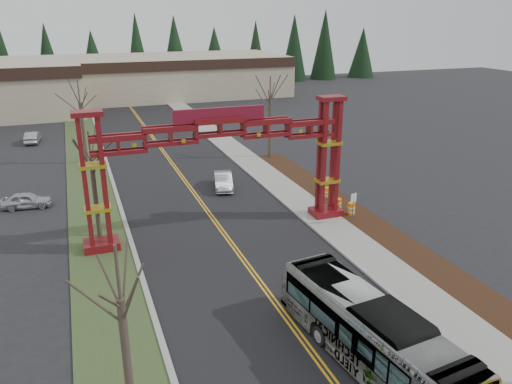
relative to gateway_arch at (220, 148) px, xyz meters
name	(u,v)px	position (x,y,z in m)	size (l,w,h in m)	color
road	(198,198)	(0.00, 7.00, -5.97)	(12.00, 110.00, 0.02)	black
lane_line_left	(196,198)	(-0.12, 7.00, -5.96)	(0.12, 100.00, 0.01)	gold
lane_line_right	(199,198)	(0.12, 7.00, -5.96)	(0.12, 100.00, 0.01)	gold
curb_right	(268,189)	(6.15, 7.00, -5.91)	(0.30, 110.00, 0.15)	#A2A29D
sidewalk_right	(283,187)	(7.60, 7.00, -5.91)	(2.60, 110.00, 0.14)	gray
landscape_strip	(418,257)	(10.20, -8.00, -5.92)	(2.60, 50.00, 0.12)	black
grass_median	(96,211)	(-8.00, 7.00, -5.94)	(4.00, 110.00, 0.08)	#384B25
curb_left	(120,207)	(-6.15, 7.00, -5.91)	(0.30, 110.00, 0.15)	#A2A29D
gateway_arch	(220,148)	(0.00, 0.00, 0.00)	(18.20, 1.60, 8.90)	#5E0C10
retail_building_east	(177,75)	(10.00, 61.95, -2.47)	(38.00, 20.30, 7.00)	tan
conifer_treeline	(115,55)	(0.25, 74.00, 0.50)	(116.10, 5.60, 13.00)	black
transit_bus	(371,334)	(1.96, -15.47, -4.47)	(2.54, 10.86, 3.02)	#A8AAB0
silver_sedan	(223,181)	(2.68, 8.66, -5.30)	(1.45, 4.17, 1.37)	#A5A8AD
parked_car_near_a	(27,200)	(-12.90, 9.54, -5.36)	(1.47, 3.66, 1.25)	silver
parked_car_far_a	(33,137)	(-13.50, 31.81, -5.32)	(1.39, 4.00, 1.32)	#95989C
bare_tree_median_near	(120,300)	(-8.00, -15.80, -0.46)	(2.91, 2.91, 7.49)	#382D26
bare_tree_median_mid	(91,162)	(-8.00, 2.10, -0.75)	(3.01, 3.01, 7.25)	#382D26
bare_tree_median_far	(80,103)	(-8.00, 20.70, 0.10)	(3.14, 3.14, 8.20)	#382D26
bare_tree_right_far	(270,100)	(10.00, 16.26, 0.05)	(3.50, 3.50, 8.38)	#382D26
street_sign	(353,202)	(9.01, -2.09, -4.27)	(0.52, 0.22, 2.38)	#3F3F44
barrel_south	(351,209)	(9.82, -0.58, -5.47)	(0.55, 0.55, 1.02)	orange
barrel_mid	(338,205)	(9.39, 0.68, -5.50)	(0.53, 0.53, 0.97)	orange
barrel_north	(327,193)	(9.81, 3.26, -5.49)	(0.53, 0.53, 0.98)	orange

